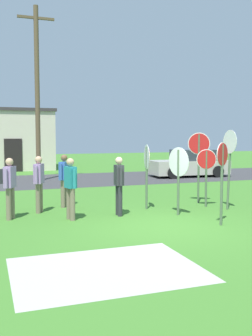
# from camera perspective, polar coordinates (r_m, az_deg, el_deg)

# --- Properties ---
(ground_plane) EXTENTS (80.00, 80.00, 0.00)m
(ground_plane) POSITION_cam_1_polar(r_m,az_deg,el_deg) (10.10, 5.53, -8.46)
(ground_plane) COLOR #3D7528
(street_asphalt) EXTENTS (60.00, 6.40, 0.01)m
(street_asphalt) POSITION_cam_1_polar(r_m,az_deg,el_deg) (20.66, -7.81, -1.69)
(street_asphalt) COLOR #38383A
(street_asphalt) RESTS_ON ground
(concrete_path) EXTENTS (3.20, 2.40, 0.01)m
(concrete_path) POSITION_cam_1_polar(r_m,az_deg,el_deg) (6.99, -2.83, -14.46)
(concrete_path) COLOR #ADAAA3
(concrete_path) RESTS_ON ground
(building_background) EXTENTS (5.60, 4.31, 4.07)m
(building_background) POSITION_cam_1_polar(r_m,az_deg,el_deg) (27.97, -16.33, 4.01)
(building_background) COLOR beige
(building_background) RESTS_ON ground
(utility_pole) EXTENTS (1.80, 0.24, 8.67)m
(utility_pole) POSITION_cam_1_polar(r_m,az_deg,el_deg) (20.49, -12.73, 10.83)
(utility_pole) COLOR brown
(utility_pole) RESTS_ON ground
(parked_car_on_street) EXTENTS (4.40, 2.21, 1.51)m
(parked_car_on_street) POSITION_cam_1_polar(r_m,az_deg,el_deg) (22.40, 9.22, 0.54)
(parked_car_on_street) COLOR #B7B2A3
(parked_car_on_street) RESTS_ON ground
(stop_sign_leaning_left) EXTENTS (0.15, 0.73, 2.47)m
(stop_sign_leaning_left) POSITION_cam_1_polar(r_m,az_deg,el_deg) (12.55, 14.77, 1.76)
(stop_sign_leaning_left) COLOR #51664C
(stop_sign_leaning_left) RESTS_ON ground
(stop_sign_rear_right) EXTENTS (0.53, 0.33, 2.13)m
(stop_sign_rear_right) POSITION_cam_1_polar(r_m,az_deg,el_deg) (10.28, 13.74, -0.33)
(stop_sign_rear_right) COLOR #51664C
(stop_sign_rear_right) RESTS_ON ground
(stop_sign_low_front) EXTENTS (0.16, 0.76, 2.02)m
(stop_sign_low_front) POSITION_cam_1_polar(r_m,az_deg,el_deg) (12.24, 3.02, 0.39)
(stop_sign_low_front) COLOR #51664C
(stop_sign_low_front) RESTS_ON ground
(stop_sign_rear_left) EXTENTS (0.63, 0.19, 1.86)m
(stop_sign_rear_left) POSITION_cam_1_polar(r_m,az_deg,el_deg) (12.89, 11.55, -0.05)
(stop_sign_rear_left) COLOR #51664C
(stop_sign_rear_left) RESTS_ON ground
(stop_sign_center_cluster) EXTENTS (0.64, 0.40, 2.40)m
(stop_sign_center_cluster) POSITION_cam_1_polar(r_m,az_deg,el_deg) (13.60, 10.49, 1.86)
(stop_sign_center_cluster) COLOR #51664C
(stop_sign_center_cluster) RESTS_ON ground
(stop_sign_far_back) EXTENTS (0.23, 0.81, 1.96)m
(stop_sign_far_back) POSITION_cam_1_polar(r_m,az_deg,el_deg) (11.40, 7.62, -0.15)
(stop_sign_far_back) COLOR #51664C
(stop_sign_far_back) RESTS_ON ground
(person_in_dark_shirt) EXTENTS (0.46, 0.51, 1.69)m
(person_in_dark_shirt) POSITION_cam_1_polar(r_m,az_deg,el_deg) (11.22, -16.56, -2.21)
(person_in_dark_shirt) COLOR #7A6B56
(person_in_dark_shirt) RESTS_ON ground
(person_with_sunhat) EXTENTS (0.35, 0.52, 1.69)m
(person_with_sunhat) POSITION_cam_1_polar(r_m,az_deg,el_deg) (11.97, -12.49, -1.85)
(person_with_sunhat) COLOR #7A6B56
(person_with_sunhat) RESTS_ON ground
(person_on_left) EXTENTS (0.40, 0.47, 1.69)m
(person_on_left) POSITION_cam_1_polar(r_m,az_deg,el_deg) (12.77, -8.91, -1.39)
(person_on_left) COLOR #7A6B56
(person_on_left) RESTS_ON ground
(person_in_blue) EXTENTS (0.30, 0.55, 1.69)m
(person_in_blue) POSITION_cam_1_polar(r_m,az_deg,el_deg) (10.79, -8.04, -2.50)
(person_in_blue) COLOR #7A6B56
(person_in_blue) RESTS_ON ground
(person_near_signs) EXTENTS (0.24, 0.57, 1.69)m
(person_near_signs) POSITION_cam_1_polar(r_m,az_deg,el_deg) (11.27, -1.03, -2.14)
(person_near_signs) COLOR #2D2D33
(person_near_signs) RESTS_ON ground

